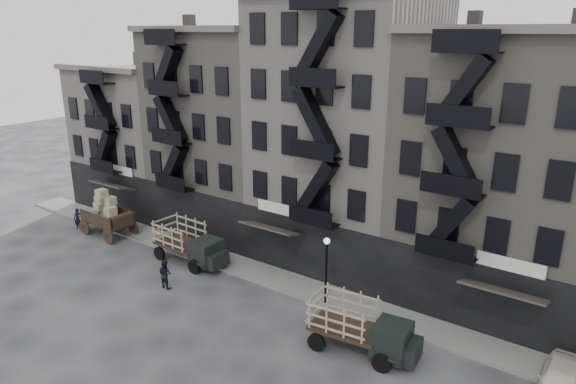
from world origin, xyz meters
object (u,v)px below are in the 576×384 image
Objects in this scene: pedestrian_mid at (165,274)px; horse at (81,220)px; car_east at (561,381)px; wagon at (106,209)px; stake_truck_west at (189,240)px; pedestrian_west at (78,219)px; stake_truck_east at (361,324)px.

horse is at bearing -13.09° from pedestrian_mid.
car_east is 2.35× the size of pedestrian_mid.
wagon is 0.78× the size of stake_truck_west.
wagon is at bearing -19.14° from pedestrian_mid.
pedestrian_west is at bearing 90.78° from horse.
wagon is 23.10m from stake_truck_east.
horse is 2.84m from wagon.
wagon reaches higher than stake_truck_east.
pedestrian_mid is at bearing -65.62° from stake_truck_west.
stake_truck_west reaches higher than stake_truck_east.
horse is 0.47× the size of car_east.
wagon is at bearing -80.83° from horse.
wagon is at bearing 168.74° from stake_truck_east.
car_east is (31.56, 0.02, -1.36)m from wagon.
pedestrian_mid is at bearing -15.55° from wagon.
stake_truck_east is 3.08× the size of pedestrian_mid.
pedestrian_mid reaches higher than horse.
pedestrian_mid is (1.42, -3.44, -0.68)m from stake_truck_west.
stake_truck_east reaches higher than car_east.
pedestrian_west is at bearing -173.73° from stake_truck_west.
wagon reaches higher than pedestrian_mid.
stake_truck_east is (23.00, -2.15, -0.54)m from wagon.
pedestrian_west is 0.94× the size of pedestrian_mid.
wagon is 2.59× the size of pedestrian_west.
stake_truck_west is at bearing -179.82° from car_east.
pedestrian_mid is at bearing 178.95° from stake_truck_east.
wagon is 10.76m from pedestrian_mid.
pedestrian_west is 13.28m from pedestrian_mid.
horse is at bearing -178.26° from car_east.
stake_truck_west reaches higher than horse.
wagon is at bearing -176.77° from stake_truck_west.
car_east is (34.03, 0.66, -0.11)m from horse.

